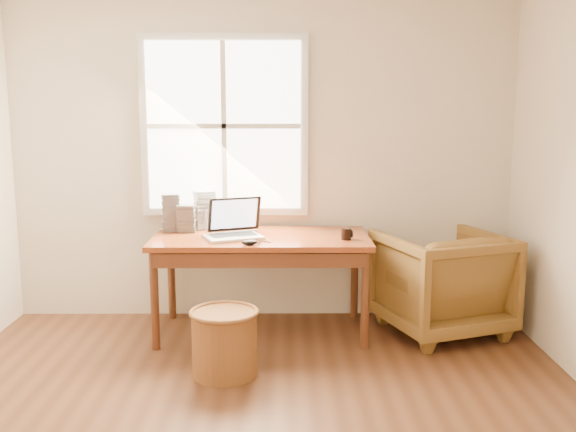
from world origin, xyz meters
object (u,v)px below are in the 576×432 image
(wicker_stool, at_px, (225,343))
(coffee_mug, at_px, (346,234))
(desk, at_px, (261,238))
(cd_stack_a, at_px, (205,210))
(laptop, at_px, (233,220))
(armchair, at_px, (441,282))

(wicker_stool, distance_m, coffee_mug, 1.20)
(desk, relative_size, cd_stack_a, 5.37)
(desk, xyz_separation_m, coffee_mug, (0.62, -0.14, 0.06))
(wicker_stool, relative_size, laptop, 1.10)
(armchair, distance_m, wicker_stool, 1.76)
(wicker_stool, distance_m, cd_stack_a, 1.31)
(cd_stack_a, bearing_deg, coffee_mug, -22.16)
(desk, distance_m, laptop, 0.27)
(armchair, height_order, laptop, laptop)
(armchair, height_order, cd_stack_a, cd_stack_a)
(laptop, distance_m, cd_stack_a, 0.47)
(desk, xyz_separation_m, cd_stack_a, (-0.45, 0.30, 0.17))
(desk, relative_size, coffee_mug, 19.26)
(armchair, relative_size, coffee_mug, 10.37)
(laptop, xyz_separation_m, cd_stack_a, (-0.25, 0.39, 0.01))
(armchair, bearing_deg, cd_stack_a, -28.76)
(desk, height_order, wicker_stool, desk)
(coffee_mug, bearing_deg, laptop, -166.86)
(laptop, bearing_deg, armchair, -18.20)
(wicker_stool, bearing_deg, desk, 74.99)
(wicker_stool, height_order, laptop, laptop)
(armchair, bearing_deg, desk, -19.50)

